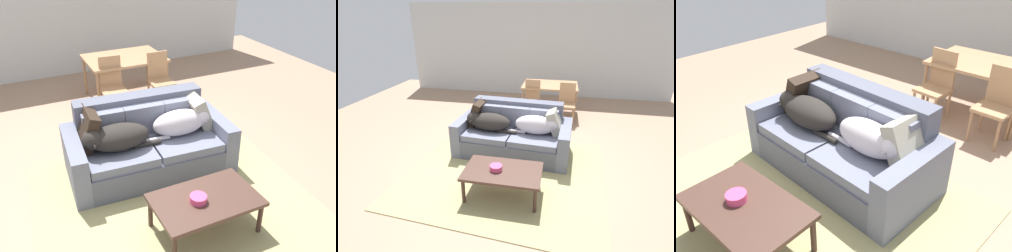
{
  "view_description": "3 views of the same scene",
  "coord_description": "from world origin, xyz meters",
  "views": [
    {
      "loc": [
        -1.47,
        -3.65,
        2.78
      ],
      "look_at": [
        0.19,
        -0.19,
        0.69
      ],
      "focal_mm": 39.56,
      "sensor_mm": 36.0,
      "label": 1
    },
    {
      "loc": [
        0.78,
        -4.2,
        2.37
      ],
      "look_at": [
        -0.1,
        -0.02,
        0.54
      ],
      "focal_mm": 28.0,
      "sensor_mm": 36.0,
      "label": 2
    },
    {
      "loc": [
        2.08,
        -2.26,
        2.31
      ],
      "look_at": [
        0.24,
        -0.18,
        0.73
      ],
      "focal_mm": 37.14,
      "sensor_mm": 36.0,
      "label": 3
    }
  ],
  "objects": [
    {
      "name": "ground_plane",
      "position": [
        0.0,
        0.0,
        0.0
      ],
      "size": [
        10.0,
        10.0,
        0.0
      ],
      "primitive_type": "plane",
      "color": "tan"
    },
    {
      "name": "back_partition",
      "position": [
        0.0,
        4.0,
        1.35
      ],
      "size": [
        8.0,
        0.12,
        2.7
      ],
      "primitive_type": "cube",
      "color": "silver",
      "rests_on": "ground"
    },
    {
      "name": "area_rug",
      "position": [
        0.02,
        -0.66,
        0.01
      ],
      "size": [
        3.23,
        2.94,
        0.01
      ],
      "primitive_type": "cube",
      "rotation": [
        0.0,
        0.0,
        -0.07
      ],
      "color": "tan",
      "rests_on": "ground"
    },
    {
      "name": "couch",
      "position": [
        0.03,
        0.08,
        0.34
      ],
      "size": [
        2.08,
        1.13,
        0.9
      ],
      "rotation": [
        0.0,
        0.0,
        -0.07
      ],
      "color": "#575A6A",
      "rests_on": "ground"
    },
    {
      "name": "dog_on_left_cushion",
      "position": [
        -0.42,
        -0.04,
        0.61
      ],
      "size": [
        0.92,
        0.44,
        0.31
      ],
      "rotation": [
        0.0,
        0.0,
        -0.07
      ],
      "color": "#2A2622",
      "rests_on": "couch"
    },
    {
      "name": "dog_on_right_cushion",
      "position": [
        0.45,
        -0.05,
        0.62
      ],
      "size": [
        0.87,
        0.36,
        0.33
      ],
      "rotation": [
        0.0,
        0.0,
        -0.07
      ],
      "color": "silver",
      "rests_on": "couch"
    },
    {
      "name": "throw_pillow_by_left_arm",
      "position": [
        -0.69,
        0.18,
        0.67
      ],
      "size": [
        0.3,
        0.48,
        0.49
      ],
      "primitive_type": "cube",
      "rotation": [
        0.0,
        0.34,
        -0.04
      ],
      "color": "#2F2219",
      "rests_on": "couch"
    },
    {
      "name": "throw_pillow_by_right_arm",
      "position": [
        0.76,
        0.09,
        0.65
      ],
      "size": [
        0.34,
        0.46,
        0.46
      ],
      "primitive_type": "cube",
      "rotation": [
        0.0,
        -0.39,
        -0.08
      ],
      "color": "#ACA794",
      "rests_on": "couch"
    },
    {
      "name": "coffee_table",
      "position": [
        0.11,
        -1.22,
        0.36
      ],
      "size": [
        1.06,
        0.66,
        0.41
      ],
      "color": "#4C3228",
      "rests_on": "ground"
    },
    {
      "name": "bowl_on_coffee_table",
      "position": [
        0.02,
        -1.24,
        0.44
      ],
      "size": [
        0.17,
        0.17,
        0.07
      ],
      "primitive_type": "cylinder",
      "color": "#EA4C7F",
      "rests_on": "coffee_table"
    },
    {
      "name": "dining_table",
      "position": [
        0.54,
        2.34,
        0.68
      ],
      "size": [
        1.35,
        0.99,
        0.75
      ],
      "color": "tan",
      "rests_on": "ground"
    },
    {
      "name": "dining_chair_near_left",
      "position": [
        0.14,
        1.82,
        0.51
      ],
      "size": [
        0.44,
        0.44,
        0.94
      ],
      "rotation": [
        0.0,
        0.0,
        -0.09
      ],
      "color": "tan",
      "rests_on": "ground"
    },
    {
      "name": "dining_chair_near_right",
      "position": [
        0.96,
        1.76,
        0.51
      ],
      "size": [
        0.42,
        0.42,
        0.92
      ],
      "rotation": [
        0.0,
        0.0,
        -0.04
      ],
      "color": "tan",
      "rests_on": "ground"
    }
  ]
}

